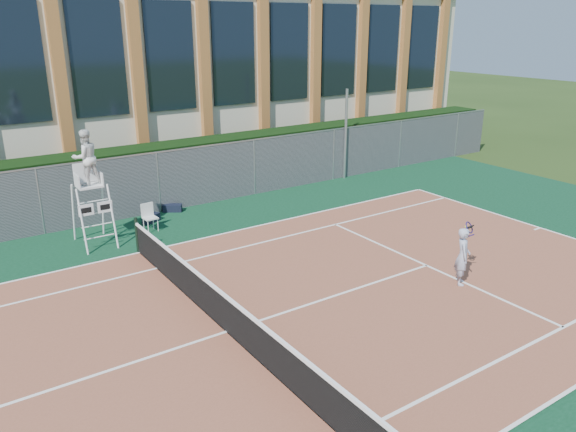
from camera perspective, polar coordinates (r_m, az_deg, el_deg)
ground at (r=12.86m, az=-6.22°, el=-11.71°), size 120.00×120.00×0.00m
apron at (r=13.64m, az=-8.24°, el=-9.85°), size 36.00×20.00×0.01m
tennis_court at (r=12.85m, az=-6.23°, el=-11.63°), size 23.77×10.97×0.02m
tennis_net at (r=12.60m, az=-6.31°, el=-9.61°), size 0.10×11.30×1.10m
fence at (r=20.08m, az=-18.31°, el=2.33°), size 40.00×0.06×2.20m
hedge at (r=21.20m, az=-19.24°, el=3.09°), size 40.00×1.40×2.20m
building at (r=28.36m, az=-24.41°, el=12.57°), size 45.00×10.60×8.22m
steel_pole at (r=24.67m, az=5.87°, el=8.23°), size 0.12×0.12×3.90m
umpire_chair at (r=17.84m, az=-19.84°, el=5.31°), size 1.01×1.56×3.63m
plastic_chair at (r=19.06m, az=-13.96°, el=0.13°), size 0.46×0.46×0.92m
sports_bag_near at (r=19.92m, az=-13.74°, el=-0.25°), size 0.70×0.53×0.28m
sports_bag_far at (r=20.90m, az=-11.66°, el=0.81°), size 0.72×0.61×0.27m
tennis_player at (r=15.31m, az=17.33°, el=-3.89°), size 0.93×0.75×1.57m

